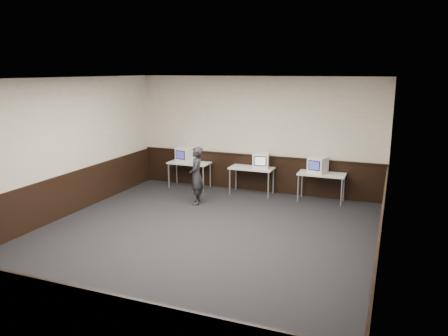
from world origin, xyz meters
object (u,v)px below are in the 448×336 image
Objects in this scene: desk_right at (322,176)px; emac_right at (318,165)px; person at (196,176)px; emac_center at (261,160)px; desk_left at (189,165)px; emac_left at (185,154)px; desk_center at (252,170)px.

emac_right reaches higher than desk_right.
emac_right is 0.36× the size of person.
person is at bearing -144.08° from emac_center.
emac_center reaches higher than desk_left.
emac_center is at bearing 179.33° from desk_right.
desk_right is at bearing 3.86° from emac_right.
desk_left is at bearing -168.83° from person.
person reaches higher than emac_center.
desk_left is at bearing -164.27° from emac_right.
desk_left is 0.81× the size of person.
person reaches higher than emac_left.
desk_right is 1.67m from emac_center.
emac_left reaches higher than desk_left.
emac_left is at bearing 179.67° from desk_right.
emac_right is at bearing 0.76° from desk_center.
desk_left is 2.30× the size of emac_left.
desk_left is at bearing 2.02° from emac_left.
emac_center reaches higher than emac_left.
emac_center is at bearing 11.05° from emac_left.
emac_left is (-0.14, 0.02, 0.28)m from desk_left.
desk_center is at bearing -163.87° from emac_right.
person is (-2.81, -1.41, -0.22)m from emac_right.
desk_center is 1.73m from person.
emac_center is (2.15, 0.02, 0.29)m from desk_left.
desk_center is at bearing 180.00° from desk_right.
emac_center is 0.36× the size of person.
desk_right is 0.81× the size of person.
emac_left is at bearing -164.62° from emac_right.
desk_center is (1.90, 0.00, 0.00)m from desk_left.
desk_right is (1.90, 0.00, 0.00)m from desk_center.
emac_left reaches higher than desk_right.
desk_center is at bearing 172.50° from emac_center.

